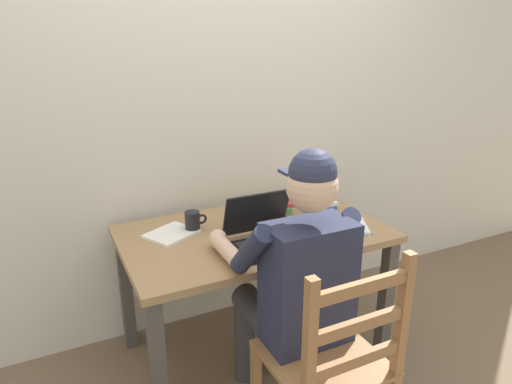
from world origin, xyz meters
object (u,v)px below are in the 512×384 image
laptop (265,233)px  book_stack_main (274,208)px  computer_mouse (330,235)px  coffee_mug_dark (193,221)px  wooden_chair (331,365)px  desk (254,248)px  landscape_photo_print (357,233)px  book_stack_side (319,206)px  seated_person (294,278)px  coffee_mug_white (236,218)px

laptop → book_stack_main: bearing=54.9°
laptop → computer_mouse: bearing=-17.4°
computer_mouse → coffee_mug_dark: size_ratio=0.89×
wooden_chair → coffee_mug_dark: 0.94m
desk → coffee_mug_dark: coffee_mug_dark is taller
desk → landscape_photo_print: bearing=-29.4°
wooden_chair → coffee_mug_dark: bearing=104.9°
book_stack_side → coffee_mug_dark: bearing=177.7°
laptop → book_stack_main: 0.35m
wooden_chair → computer_mouse: (0.33, 0.49, 0.26)m
book_stack_main → landscape_photo_print: size_ratio=1.59×
book_stack_main → landscape_photo_print: 0.47m
coffee_mug_dark → book_stack_side: size_ratio=0.58×
laptop → book_stack_main: (0.20, 0.29, -0.01)m
desk → book_stack_side: size_ratio=6.63×
book_stack_side → book_stack_main: bearing=171.1°
seated_person → book_stack_side: seated_person is taller
seated_person → landscape_photo_print: seated_person is taller
laptop → computer_mouse: size_ratio=3.30×
seated_person → computer_mouse: (0.33, 0.21, 0.04)m
book_stack_main → laptop: bearing=-125.1°
wooden_chair → book_stack_main: size_ratio=4.57×
coffee_mug_dark → desk: bearing=-24.9°
laptop → coffee_mug_dark: laptop is taller
coffee_mug_dark → book_stack_side: bearing=-2.3°
desk → computer_mouse: computer_mouse is taller
laptop → landscape_photo_print: size_ratio=2.54×
seated_person → coffee_mug_dark: 0.63m
coffee_mug_dark → landscape_photo_print: coffee_mug_dark is taller
wooden_chair → landscape_photo_print: size_ratio=7.28×
coffee_mug_dark → seated_person: bearing=-68.5°
seated_person → book_stack_main: bearing=69.0°
wooden_chair → coffee_mug_white: 0.88m
book_stack_side → landscape_photo_print: bearing=-91.0°
computer_mouse → coffee_mug_white: 0.48m
computer_mouse → landscape_photo_print: (0.16, -0.00, -0.02)m
book_stack_main → landscape_photo_print: bearing=-56.7°
seated_person → laptop: seated_person is taller
book_stack_side → laptop: bearing=-151.8°
desk → landscape_photo_print: size_ratio=9.89×
seated_person → coffee_mug_dark: seated_person is taller
computer_mouse → book_stack_main: book_stack_main is taller
desk → book_stack_side: (0.45, 0.10, 0.12)m
desk → book_stack_side: bearing=12.2°
seated_person → landscape_photo_print: bearing=23.5°
computer_mouse → seated_person: bearing=-146.7°
book_stack_side → landscape_photo_print: (-0.01, -0.35, -0.03)m
seated_person → coffee_mug_dark: bearing=111.5°
coffee_mug_dark → landscape_photo_print: size_ratio=0.86×
wooden_chair → computer_mouse: bearing=56.6°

